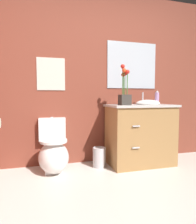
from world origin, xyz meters
name	(u,v)px	position (x,y,z in m)	size (l,w,h in m)	color
wall_back	(111,78)	(0.20, 1.71, 1.25)	(4.35, 0.05, 2.50)	brown
toilet	(53,153)	(-0.69, 1.41, 0.24)	(0.38, 0.59, 0.69)	white
vanity_cabinet	(140,134)	(0.53, 1.38, 0.44)	(0.94, 0.56, 1.04)	#9E7242
flower_vase	(125,92)	(0.25, 1.30, 1.04)	(0.14, 0.14, 0.54)	#38332D
soap_bottle	(157,98)	(0.83, 1.44, 0.95)	(0.06, 0.06, 0.20)	#B28CBF
trash_bin	(99,157)	(-0.07, 1.42, 0.14)	(0.18, 0.18, 0.27)	#B7B7BC
wall_poster	(51,74)	(-0.69, 1.68, 1.28)	(0.38, 0.01, 0.44)	beige
wall_mirror	(132,66)	(0.53, 1.68, 1.45)	(0.80, 0.01, 0.70)	#B2BCC6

